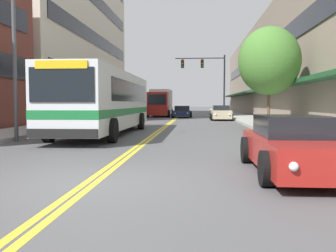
% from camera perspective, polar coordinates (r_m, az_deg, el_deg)
% --- Properties ---
extents(ground_plane, '(240.00, 240.00, 0.00)m').
position_cam_1_polar(ground_plane, '(44.42, 1.63, 1.46)').
color(ground_plane, '#4C4C4F').
extents(sidewalk_left, '(3.22, 106.00, 0.16)m').
position_cam_1_polar(sidewalk_left, '(45.31, -7.39, 1.57)').
color(sidewalk_left, '#9E9B96').
rests_on(sidewalk_left, ground_plane).
extents(sidewalk_right, '(3.22, 106.00, 0.16)m').
position_cam_1_polar(sidewalk_right, '(44.65, 10.78, 1.51)').
color(sidewalk_right, '#9E9B96').
rests_on(sidewalk_right, ground_plane).
extents(centre_line, '(0.34, 106.00, 0.01)m').
position_cam_1_polar(centre_line, '(44.42, 1.63, 1.47)').
color(centre_line, yellow).
rests_on(centre_line, ground_plane).
extents(storefront_row_right, '(9.10, 68.00, 10.88)m').
position_cam_1_polar(storefront_row_right, '(45.82, 18.21, 8.15)').
color(storefront_row_right, gray).
rests_on(storefront_row_right, ground_plane).
extents(city_bus, '(2.91, 12.55, 3.09)m').
position_cam_1_polar(city_bus, '(19.46, -9.40, 3.96)').
color(city_bus, silver).
rests_on(city_bus, ground_plane).
extents(car_black_parked_left_near, '(2.17, 4.60, 1.18)m').
position_cam_1_polar(car_black_parked_left_near, '(38.56, -5.19, 1.98)').
color(car_black_parked_left_near, black).
rests_on(car_black_parked_left_near, ground_plane).
extents(car_dark_grey_parked_left_far, '(2.02, 4.71, 1.37)m').
position_cam_1_polar(car_dark_grey_parked_left_far, '(31.25, -7.71, 1.72)').
color(car_dark_grey_parked_left_far, '#38383D').
rests_on(car_dark_grey_parked_left_far, ground_plane).
extents(car_red_parked_right_foreground, '(1.97, 4.72, 1.29)m').
position_cam_1_polar(car_red_parked_right_foreground, '(8.89, 18.62, -2.94)').
color(car_red_parked_right_foreground, maroon).
rests_on(car_red_parked_right_foreground, ground_plane).
extents(car_beige_parked_right_mid, '(1.97, 4.64, 1.37)m').
position_cam_1_polar(car_beige_parked_right_mid, '(35.30, 8.05, 1.95)').
color(car_beige_parked_right_mid, '#BCAD89').
rests_on(car_beige_parked_right_mid, ground_plane).
extents(car_navy_moving_lead, '(2.17, 4.56, 1.28)m').
position_cam_1_polar(car_navy_moving_lead, '(42.19, 2.18, 2.16)').
color(car_navy_moving_lead, '#19234C').
rests_on(car_navy_moving_lead, ground_plane).
extents(box_truck, '(2.63, 7.76, 3.19)m').
position_cam_1_polar(box_truck, '(44.59, -1.14, 3.59)').
color(box_truck, maroon).
rests_on(box_truck, ground_plane).
extents(traffic_signal_mast, '(5.58, 0.38, 6.94)m').
position_cam_1_polar(traffic_signal_mast, '(42.37, 6.12, 7.99)').
color(traffic_signal_mast, '#47474C').
rests_on(traffic_signal_mast, ground_plane).
extents(street_lamp_left_near, '(1.93, 0.28, 8.28)m').
position_cam_1_polar(street_lamp_left_near, '(16.77, -21.71, 14.52)').
color(street_lamp_left_near, '#47474C').
rests_on(street_lamp_left_near, ground_plane).
extents(street_tree_right_mid, '(3.75, 3.75, 6.06)m').
position_cam_1_polar(street_tree_right_mid, '(23.88, 15.18, 9.55)').
color(street_tree_right_mid, brown).
rests_on(street_tree_right_mid, sidewalk_right).
extents(fire_hydrant, '(0.31, 0.23, 0.76)m').
position_cam_1_polar(fire_hydrant, '(16.96, 17.49, -0.19)').
color(fire_hydrant, '#B7B7BC').
rests_on(fire_hydrant, sidewalk_right).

